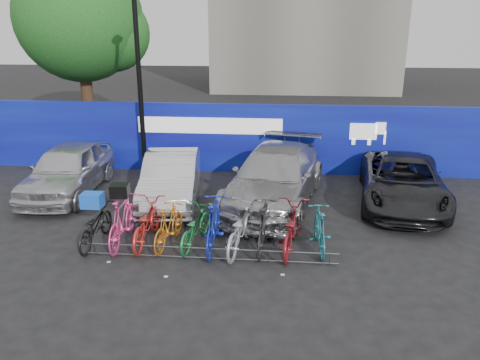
# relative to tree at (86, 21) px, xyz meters

# --- Properties ---
(ground) EXTENTS (100.00, 100.00, 0.00)m
(ground) POSITION_rel_tree_xyz_m (6.77, -10.06, -5.07)
(ground) COLOR black
(ground) RESTS_ON ground
(hoarding) EXTENTS (22.00, 0.18, 2.40)m
(hoarding) POSITION_rel_tree_xyz_m (6.78, -4.06, -3.86)
(hoarding) COLOR #0D097D
(hoarding) RESTS_ON ground
(tree) EXTENTS (5.40, 5.20, 7.80)m
(tree) POSITION_rel_tree_xyz_m (0.00, 0.00, 0.00)
(tree) COLOR #382314
(tree) RESTS_ON ground
(lamppost) EXTENTS (0.25, 0.50, 6.11)m
(lamppost) POSITION_rel_tree_xyz_m (3.57, -4.66, -1.80)
(lamppost) COLOR black
(lamppost) RESTS_ON ground
(bike_rack) EXTENTS (5.60, 0.03, 0.30)m
(bike_rack) POSITION_rel_tree_xyz_m (6.77, -10.66, -4.91)
(bike_rack) COLOR #595B60
(bike_rack) RESTS_ON ground
(car_0) EXTENTS (2.00, 4.56, 1.53)m
(car_0) POSITION_rel_tree_xyz_m (1.80, -6.75, -4.30)
(car_0) COLOR #B7B7BC
(car_0) RESTS_ON ground
(car_1) EXTENTS (2.03, 4.44, 1.41)m
(car_1) POSITION_rel_tree_xyz_m (5.10, -7.11, -4.36)
(car_1) COLOR #B7B8BC
(car_1) RESTS_ON ground
(car_2) EXTENTS (3.30, 5.83, 1.59)m
(car_2) POSITION_rel_tree_xyz_m (8.11, -6.99, -4.27)
(car_2) COLOR #9B9B9F
(car_2) RESTS_ON ground
(car_3) EXTENTS (2.91, 5.16, 1.36)m
(car_3) POSITION_rel_tree_xyz_m (11.75, -6.74, -4.39)
(car_3) COLOR black
(car_3) RESTS_ON ground
(bike_0) EXTENTS (0.68, 1.81, 0.94)m
(bike_0) POSITION_rel_tree_xyz_m (3.97, -10.11, -4.60)
(bike_0) COLOR black
(bike_0) RESTS_ON ground
(bike_1) EXTENTS (0.59, 1.99, 1.19)m
(bike_1) POSITION_rel_tree_xyz_m (4.61, -10.03, -4.47)
(bike_1) COLOR #F04091
(bike_1) RESTS_ON ground
(bike_2) EXTENTS (0.72, 1.97, 1.03)m
(bike_2) POSITION_rel_tree_xyz_m (5.15, -9.93, -4.55)
(bike_2) COLOR red
(bike_2) RESTS_ON ground
(bike_3) EXTENTS (0.74, 1.72, 1.00)m
(bike_3) POSITION_rel_tree_xyz_m (5.71, -10.02, -4.57)
(bike_3) COLOR orange
(bike_3) RESTS_ON ground
(bike_4) EXTENTS (0.93, 1.82, 0.91)m
(bike_4) POSITION_rel_tree_xyz_m (6.32, -9.96, -4.61)
(bike_4) COLOR #1D7C38
(bike_4) RESTS_ON ground
(bike_5) EXTENTS (0.58, 2.02, 1.21)m
(bike_5) POSITION_rel_tree_xyz_m (6.78, -10.09, -4.46)
(bike_5) COLOR #1626A2
(bike_5) RESTS_ON ground
(bike_6) EXTENTS (1.07, 2.12, 1.06)m
(bike_6) POSITION_rel_tree_xyz_m (7.39, -10.07, -4.54)
(bike_6) COLOR #A8A9B0
(bike_6) RESTS_ON ground
(bike_7) EXTENTS (0.66, 1.92, 1.14)m
(bike_7) POSITION_rel_tree_xyz_m (7.92, -9.99, -4.50)
(bike_7) COLOR black
(bike_7) RESTS_ON ground
(bike_8) EXTENTS (1.00, 2.14, 1.08)m
(bike_8) POSITION_rel_tree_xyz_m (8.53, -9.99, -4.53)
(bike_8) COLOR maroon
(bike_8) RESTS_ON ground
(bike_9) EXTENTS (0.58, 1.73, 1.02)m
(bike_9) POSITION_rel_tree_xyz_m (9.19, -9.93, -4.56)
(bike_9) COLOR #1F6F7B
(bike_9) RESTS_ON ground
(cargo_crate) EXTENTS (0.47, 0.36, 0.34)m
(cargo_crate) POSITION_rel_tree_xyz_m (3.97, -10.11, -3.96)
(cargo_crate) COLOR blue
(cargo_crate) RESTS_ON bike_0
(cargo_topcase) EXTENTS (0.44, 0.40, 0.30)m
(cargo_topcase) POSITION_rel_tree_xyz_m (4.61, -10.03, -3.73)
(cargo_topcase) COLOR black
(cargo_topcase) RESTS_ON bike_1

